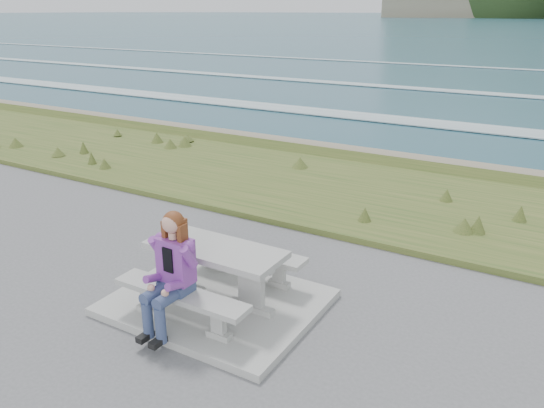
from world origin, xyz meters
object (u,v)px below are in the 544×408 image
at_px(picnic_table, 215,259).
at_px(bench_seaward, 246,255).
at_px(bench_landward, 181,299).
at_px(seated_woman, 168,289).

xyz_separation_m(picnic_table, bench_seaward, (0.00, 0.70, -0.23)).
xyz_separation_m(picnic_table, bench_landward, (0.00, -0.70, -0.23)).
relative_size(picnic_table, bench_landward, 1.00).
relative_size(bench_landward, bench_seaward, 1.00).
bearing_deg(picnic_table, seated_woman, -94.22).
height_order(bench_seaward, seated_woman, seated_woman).
bearing_deg(seated_woman, bench_landward, 67.80).
bearing_deg(bench_seaward, seated_woman, -92.30).
distance_m(bench_seaward, seated_woman, 1.55).
bearing_deg(picnic_table, bench_landward, -90.00).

